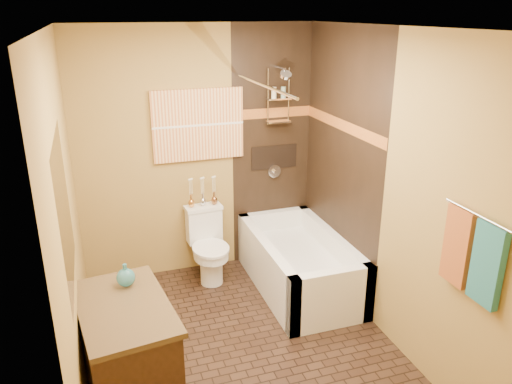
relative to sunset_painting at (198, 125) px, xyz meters
name	(u,v)px	position (x,y,z in m)	size (l,w,h in m)	color
floor	(244,349)	(0.00, -1.48, -1.55)	(3.00, 3.00, 0.00)	black
wall_left	(69,228)	(-1.20, -1.48, -0.30)	(0.02, 3.00, 2.50)	olive
wall_right	(385,189)	(1.20, -1.48, -0.30)	(0.02, 3.00, 2.50)	olive
wall_back	(199,154)	(0.00, 0.02, -0.30)	(2.40, 0.02, 2.50)	olive
wall_front	(338,321)	(0.00, -2.98, -0.30)	(2.40, 0.02, 2.50)	olive
ceiling	(241,27)	(0.00, -1.48, 0.95)	(3.00, 3.00, 0.00)	silver
alcove_tile_back	(272,148)	(0.77, 0.01, -0.30)	(0.85, 0.01, 2.50)	black
alcove_tile_right	(340,164)	(1.19, -0.73, -0.30)	(0.01, 1.50, 2.50)	black
mosaic_band_back	(272,113)	(0.77, 0.00, 0.07)	(0.85, 0.01, 0.10)	#99481B
mosaic_band_right	(342,125)	(1.18, -0.73, 0.07)	(0.01, 1.50, 0.10)	#99481B
alcove_niche	(274,157)	(0.80, 0.01, -0.40)	(0.50, 0.01, 0.25)	black
shower_fixtures	(278,110)	(0.80, -0.10, 0.12)	(0.24, 0.33, 1.16)	silver
curtain_rod	(261,84)	(0.40, -0.73, 0.47)	(0.03, 0.03, 1.55)	silver
towel_bar	(477,215)	(1.15, -2.53, -0.10)	(0.02, 0.02, 0.55)	silver
towel_teal	(487,265)	(1.16, -2.66, -0.37)	(0.05, 0.22, 0.52)	#1F636A
towel_rust	(458,246)	(1.16, -2.40, -0.37)	(0.05, 0.22, 0.52)	#9B4D1C
sunset_painting	(198,125)	(0.00, 0.00, 0.00)	(0.90, 0.04, 0.70)	#C7632E
vanity_mirror	(65,212)	(-1.19, -1.82, -0.05)	(0.01, 1.00, 0.90)	white
bathtub	(299,267)	(0.80, -0.73, -1.33)	(0.80, 1.50, 0.55)	white
toilet	(208,245)	(0.00, -0.25, -1.18)	(0.38, 0.56, 0.73)	white
vanity	(128,357)	(-0.93, -1.82, -1.14)	(0.67, 0.98, 0.81)	black
teal_bottle	(126,275)	(-0.88, -1.58, -0.65)	(0.13, 0.13, 0.20)	#29737B
bud_vases	(203,191)	(0.00, -0.08, -0.66)	(0.30, 0.06, 0.30)	#DB9244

